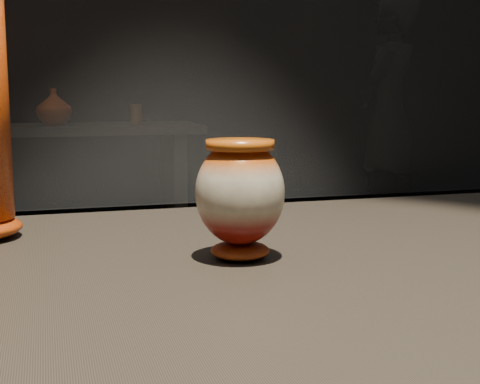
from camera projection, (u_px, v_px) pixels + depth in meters
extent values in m
cube|color=black|center=(82.00, 29.00, 5.49)|extent=(8.00, 3.20, 0.04)
cube|color=black|center=(317.00, 276.00, 0.86)|extent=(2.00, 0.80, 0.05)
ellipsoid|color=maroon|center=(240.00, 250.00, 0.85)|extent=(0.09, 0.09, 0.02)
ellipsoid|color=beige|center=(240.00, 193.00, 0.84)|extent=(0.14, 0.14, 0.13)
cylinder|color=#CA5213|center=(240.00, 144.00, 0.83)|extent=(0.10, 0.10, 0.01)
cube|color=black|center=(30.00, 130.00, 3.93)|extent=(2.00, 0.60, 0.05)
cube|color=black|center=(174.00, 198.00, 4.23)|extent=(0.08, 0.50, 0.85)
imported|color=maroon|center=(54.00, 107.00, 3.94)|extent=(0.27, 0.27, 0.21)
cylinder|color=brown|center=(136.00, 114.00, 4.07)|extent=(0.07, 0.07, 0.12)
imported|color=black|center=(387.00, 117.00, 5.02)|extent=(0.78, 0.75, 1.81)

